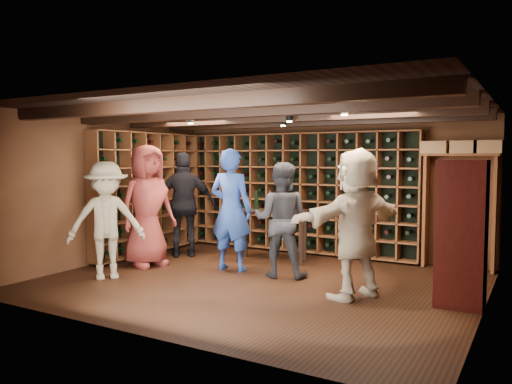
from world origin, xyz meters
The scene contains 13 objects.
ground centered at (0.00, 0.00, 0.00)m, with size 6.00×6.00×0.00m, color black.
room_shell centered at (0.00, 0.05, 2.42)m, with size 6.00×6.00×6.00m.
wine_rack_back centered at (-0.52, 2.33, 1.15)m, with size 4.65×0.30×2.20m.
wine_rack_left centered at (-2.83, 0.82, 1.15)m, with size 0.30×2.65×2.20m.
crate_shelf centered at (2.41, 2.32, 1.57)m, with size 1.20×0.32×2.07m.
display_cabinet centered at (2.71, 0.20, 0.86)m, with size 0.55×0.50×1.75m.
man_blue_shirt centered at (-0.74, 0.44, 0.97)m, with size 0.71×0.47×1.95m, color navy.
man_grey_suit centered at (0.14, 0.45, 0.87)m, with size 0.84×0.66×1.74m, color black.
guest_red_floral centered at (-2.13, 0.02, 1.01)m, with size 0.98×0.64×2.02m, color maroon.
guest_woman_black centered at (-2.06, 0.93, 0.95)m, with size 1.11×0.46×1.90m, color black.
guest_khaki centered at (-2.06, -0.95, 0.87)m, with size 1.13×0.65×1.74m, color #85765C.
guest_beige centered at (1.49, -0.08, 0.96)m, with size 1.79×0.57×1.93m, color tan.
tasting_table centered at (-0.51, 1.39, 0.78)m, with size 1.30×0.91×1.17m.
Camera 1 is at (3.54, -6.21, 1.81)m, focal length 35.00 mm.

